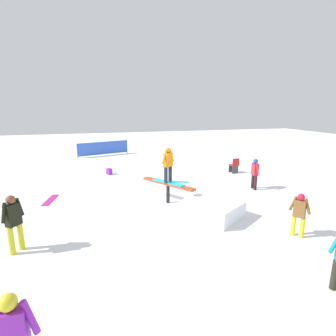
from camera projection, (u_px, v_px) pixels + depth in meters
The scene contains 12 objects.
ground_plane at pixel (168, 203), 10.57m from camera, with size 60.00×60.00×0.00m, color white.
rail_feature at pixel (168, 186), 10.41m from camera, with size 2.31×1.62×0.84m.
snow_kicker_ramp at pixel (212, 209), 9.15m from camera, with size 1.80×1.50×0.57m, color white.
main_rider_on_rail at pixel (168, 165), 10.22m from camera, with size 1.38×1.08×1.43m.
bystander_red at pixel (255, 172), 12.14m from camera, with size 0.66×0.25×1.44m.
bystander_brown at pixel (299, 213), 7.66m from camera, with size 0.54×0.41×1.34m.
bystander_black at pixel (14, 221), 6.80m from camera, with size 0.56×0.46×1.58m.
loose_snowboard_magenta at pixel (50, 200), 10.82m from camera, with size 1.32×0.28×0.02m, color #C41F8C.
loose_snowboard_cyan at pixel (174, 182), 13.47m from camera, with size 1.47×0.28×0.02m, color #2AABD2.
folding_chair at pixel (234, 166), 15.20m from camera, with size 0.48×0.48×0.88m.
backpack_on_snow at pixel (109, 171), 14.93m from camera, with size 0.30×0.22×0.34m, color purple.
safety_fence at pixel (103, 148), 20.56m from camera, with size 1.23×3.88×1.10m.
Camera 1 is at (-9.61, 2.66, 3.78)m, focal length 28.00 mm.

